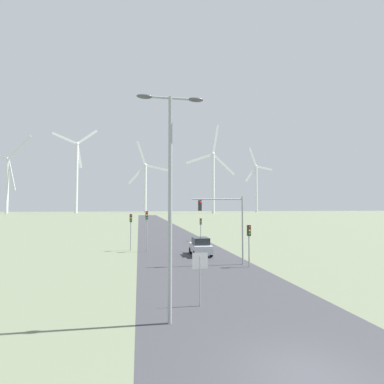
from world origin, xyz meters
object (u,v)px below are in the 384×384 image
at_px(wind_turbine_far_left, 7,178).
at_px(wind_turbine_left, 77,171).
at_px(traffic_light_post_mid_left, 131,224).
at_px(traffic_light_post_near_right, 249,236).
at_px(wind_turbine_right, 213,176).
at_px(stop_sign_near, 200,269).
at_px(streetlamp, 170,179).
at_px(wind_turbine_far_right, 256,184).
at_px(traffic_light_post_near_left, 147,222).
at_px(car_approaching, 200,246).
at_px(wind_turbine_center, 145,182).
at_px(traffic_light_mast_overhead, 225,216).
at_px(traffic_light_post_mid_right, 201,224).

bearing_deg(wind_turbine_far_left, wind_turbine_left, -0.22).
bearing_deg(traffic_light_post_mid_left, traffic_light_post_near_right, -48.16).
relative_size(traffic_light_post_near_right, wind_turbine_right, 0.05).
distance_m(wind_turbine_left, wind_turbine_right, 103.43).
distance_m(stop_sign_near, wind_turbine_right, 207.58).
bearing_deg(streetlamp, wind_turbine_far_right, 66.92).
xyz_separation_m(streetlamp, traffic_light_post_near_right, (7.71, 10.75, -3.66)).
xyz_separation_m(traffic_light_post_near_left, car_approaching, (5.41, -3.32, -2.36)).
relative_size(streetlamp, wind_turbine_left, 0.15).
bearing_deg(car_approaching, wind_turbine_left, 104.32).
height_order(wind_turbine_far_left, wind_turbine_left, wind_turbine_left).
bearing_deg(wind_turbine_center, traffic_light_mast_overhead, -89.46).
bearing_deg(traffic_light_post_near_right, car_approaching, 112.56).
height_order(traffic_light_post_near_right, wind_turbine_right, wind_turbine_right).
relative_size(stop_sign_near, traffic_light_post_mid_left, 0.64).
xyz_separation_m(traffic_light_mast_overhead, car_approaching, (-1.05, 5.47, -3.30)).
distance_m(streetlamp, traffic_light_post_near_left, 20.91).
xyz_separation_m(traffic_light_post_mid_right, wind_turbine_right, (45.19, 171.47, 25.39)).
bearing_deg(stop_sign_near, traffic_light_post_mid_right, 78.14).
distance_m(traffic_light_post_mid_right, car_approaching, 13.00).
height_order(traffic_light_mast_overhead, wind_turbine_left, wind_turbine_left).
bearing_deg(traffic_light_mast_overhead, traffic_light_post_near_right, -34.23).
height_order(wind_turbine_left, wind_turbine_right, wind_turbine_right).
bearing_deg(traffic_light_post_near_left, traffic_light_post_mid_right, 49.03).
distance_m(traffic_light_post_mid_left, traffic_light_post_mid_right, 12.82).
bearing_deg(wind_turbine_far_left, traffic_light_post_near_left, -64.91).
bearing_deg(wind_turbine_far_left, traffic_light_mast_overhead, -64.40).
bearing_deg(streetlamp, wind_turbine_far_left, 113.13).
relative_size(streetlamp, wind_turbine_far_right, 0.17).
xyz_separation_m(traffic_light_post_near_right, wind_turbine_right, (45.11, 190.74, 25.24)).
bearing_deg(wind_turbine_right, streetlamp, -104.69).
bearing_deg(stop_sign_near, traffic_light_mast_overhead, 66.81).
relative_size(traffic_light_post_mid_left, wind_turbine_right, 0.06).
xyz_separation_m(traffic_light_post_mid_left, wind_turbine_right, (55.04, 179.65, 24.75)).
height_order(streetlamp, wind_turbine_far_right, wind_turbine_far_right).
relative_size(wind_turbine_far_left, wind_turbine_left, 0.87).
xyz_separation_m(traffic_light_post_near_right, traffic_light_mast_overhead, (-1.71, 1.16, 1.66)).
relative_size(streetlamp, traffic_light_post_mid_left, 2.39).
relative_size(traffic_light_post_near_right, wind_turbine_left, 0.05).
bearing_deg(traffic_light_post_mid_left, wind_turbine_far_right, 64.43).
distance_m(car_approaching, wind_turbine_left, 216.02).
relative_size(traffic_light_mast_overhead, wind_turbine_center, 0.10).
bearing_deg(traffic_light_post_near_right, wind_turbine_left, 104.59).
bearing_deg(traffic_light_post_mid_right, car_approaching, -101.96).
height_order(traffic_light_post_mid_left, wind_turbine_right, wind_turbine_right).
distance_m(traffic_light_post_near_right, wind_turbine_center, 226.78).
xyz_separation_m(wind_turbine_right, wind_turbine_far_right, (50.21, 40.34, -2.12)).
distance_m(streetlamp, wind_turbine_far_left, 245.13).
distance_m(wind_turbine_far_left, wind_turbine_center, 100.52).
xyz_separation_m(traffic_light_post_near_left, wind_turbine_right, (53.28, 180.79, 24.52)).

